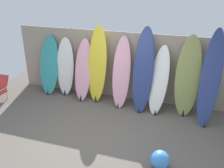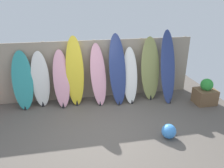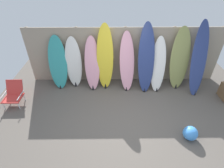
% 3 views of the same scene
% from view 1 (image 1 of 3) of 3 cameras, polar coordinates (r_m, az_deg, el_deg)
% --- Properties ---
extents(ground, '(7.68, 7.68, 0.00)m').
position_cam_1_polar(ground, '(5.30, -3.54, -12.05)').
color(ground, '#5B544C').
extents(fence_back, '(6.08, 0.11, 1.80)m').
position_cam_1_polar(fence_back, '(6.59, 2.66, 4.13)').
color(fence_back, gray).
rests_on(fence_back, ground).
extents(surfboard_teal_0, '(0.59, 0.56, 1.62)m').
position_cam_1_polar(surfboard_teal_0, '(7.16, -14.15, 4.14)').
color(surfboard_teal_0, teal).
rests_on(surfboard_teal_0, ground).
extents(surfboard_white_1, '(0.51, 0.38, 1.59)m').
position_cam_1_polar(surfboard_white_1, '(6.97, -10.62, 3.76)').
color(surfboard_white_1, white).
rests_on(surfboard_white_1, ground).
extents(surfboard_pink_2, '(0.48, 0.59, 1.61)m').
position_cam_1_polar(surfboard_pink_2, '(6.62, -6.63, 3.07)').
color(surfboard_pink_2, pink).
rests_on(surfboard_pink_2, ground).
extents(surfboard_yellow_3, '(0.52, 0.46, 1.98)m').
position_cam_1_polar(surfboard_yellow_3, '(6.44, -3.38, 4.37)').
color(surfboard_yellow_3, yellow).
rests_on(surfboard_yellow_3, ground).
extents(surfboard_pink_4, '(0.50, 0.67, 1.74)m').
position_cam_1_polar(surfboard_pink_4, '(6.24, 2.15, 2.55)').
color(surfboard_pink_4, pink).
rests_on(surfboard_pink_4, ground).
extents(surfboard_navy_5, '(0.51, 0.70, 2.01)m').
position_cam_1_polar(surfboard_navy_5, '(6.02, 7.15, 3.00)').
color(surfboard_navy_5, navy).
rests_on(surfboard_navy_5, ground).
extents(surfboard_white_6, '(0.50, 0.73, 1.59)m').
position_cam_1_polar(surfboard_white_6, '(6.06, 10.71, 0.80)').
color(surfboard_white_6, white).
rests_on(surfboard_white_6, ground).
extents(surfboard_olive_7, '(0.58, 0.51, 1.88)m').
position_cam_1_polar(surfboard_olive_7, '(6.04, 16.93, 1.51)').
color(surfboard_olive_7, olive).
rests_on(surfboard_olive_7, ground).
extents(surfboard_navy_8, '(0.54, 0.91, 2.08)m').
position_cam_1_polar(surfboard_navy_8, '(5.85, 21.59, 1.13)').
color(surfboard_navy_8, navy).
rests_on(surfboard_navy_8, ground).
extents(beach_ball, '(0.33, 0.33, 0.33)m').
position_cam_1_polar(beach_ball, '(4.57, 10.88, -16.61)').
color(beach_ball, '#3F8CE5').
rests_on(beach_ball, ground).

